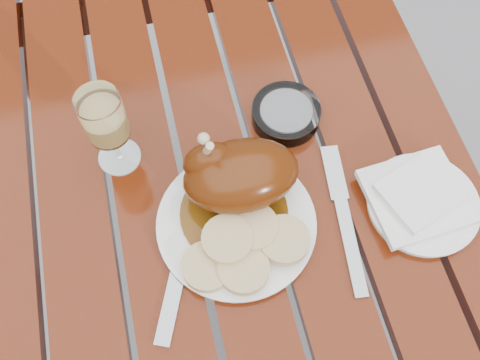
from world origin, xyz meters
name	(u,v)px	position (x,y,z in m)	size (l,w,h in m)	color
ground	(235,323)	(0.00, 0.00, 0.00)	(60.00, 60.00, 0.00)	slate
table	(234,286)	(0.00, 0.00, 0.38)	(0.80, 1.20, 0.75)	#67270C
dinner_plate	(236,224)	(0.01, -0.01, 0.76)	(0.24, 0.24, 0.02)	white
roast_duck	(236,175)	(0.02, 0.04, 0.81)	(0.19, 0.17, 0.12)	#5D350A
bread_dumplings	(243,248)	(0.00, -0.06, 0.78)	(0.19, 0.13, 0.03)	#D8BD84
wine_glass	(109,131)	(-0.15, 0.15, 0.83)	(0.07, 0.07, 0.16)	#EDCB6C
side_plate	(423,204)	(0.29, -0.05, 0.76)	(0.17, 0.17, 0.01)	white
napkin	(417,196)	(0.28, -0.04, 0.77)	(0.14, 0.13, 0.01)	white
ashtray	(286,114)	(0.13, 0.16, 0.76)	(0.11, 0.11, 0.03)	#B2B7BC
fork	(176,281)	(-0.10, -0.08, 0.75)	(0.02, 0.18, 0.01)	gray
knife	(347,228)	(0.16, -0.06, 0.75)	(0.02, 0.21, 0.01)	gray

